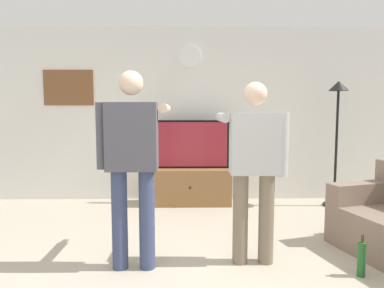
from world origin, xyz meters
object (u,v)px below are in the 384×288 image
object	(u,v)px
framed_picture	(69,88)
floor_lamp	(337,117)
person_standing_nearer_couch	(254,162)
wall_clock	(190,56)
tv_stand	(190,186)
television	(190,144)
beverage_bottle	(362,259)
person_standing_nearer_lamp	(133,157)

from	to	relation	value
framed_picture	floor_lamp	xyz separation A→B (m)	(4.03, -0.44, -0.45)
person_standing_nearer_couch	wall_clock	bearing A→B (deg)	103.62
tv_stand	floor_lamp	world-z (taller)	floor_lamp
television	person_standing_nearer_couch	distance (m)	2.16
framed_picture	person_standing_nearer_couch	xyz separation A→B (m)	(2.44, -2.33, -0.82)
person_standing_nearer_couch	beverage_bottle	world-z (taller)	person_standing_nearer_couch
wall_clock	beverage_bottle	bearing A→B (deg)	-61.30
wall_clock	floor_lamp	bearing A→B (deg)	-11.54
person_standing_nearer_lamp	beverage_bottle	xyz separation A→B (m)	(1.97, -0.20, -0.85)
framed_picture	person_standing_nearer_couch	distance (m)	3.48
television	person_standing_nearer_lamp	bearing A→B (deg)	-103.55
tv_stand	person_standing_nearer_lamp	bearing A→B (deg)	-103.84
person_standing_nearer_couch	beverage_bottle	bearing A→B (deg)	-18.93
tv_stand	television	world-z (taller)	television
television	floor_lamp	bearing A→B (deg)	-5.18
wall_clock	floor_lamp	world-z (taller)	wall_clock
television	floor_lamp	world-z (taller)	floor_lamp
floor_lamp	person_standing_nearer_lamp	world-z (taller)	floor_lamp
framed_picture	person_standing_nearer_lamp	size ratio (longest dim) A/B	0.44
wall_clock	person_standing_nearer_lamp	distance (m)	2.78
tv_stand	wall_clock	bearing A→B (deg)	90.00
tv_stand	framed_picture	world-z (taller)	framed_picture
television	beverage_bottle	bearing A→B (deg)	-58.89
framed_picture	beverage_bottle	distance (m)	4.54
television	wall_clock	xyz separation A→B (m)	(0.00, 0.24, 1.34)
beverage_bottle	framed_picture	bearing A→B (deg)	141.57
wall_clock	beverage_bottle	size ratio (longest dim) A/B	0.92
wall_clock	person_standing_nearer_couch	size ratio (longest dim) A/B	0.20
tv_stand	beverage_bottle	world-z (taller)	tv_stand
tv_stand	floor_lamp	distance (m)	2.39
television	person_standing_nearer_lamp	size ratio (longest dim) A/B	0.67
television	floor_lamp	xyz separation A→B (m)	(2.14, -0.19, 0.41)
framed_picture	floor_lamp	distance (m)	4.07
person_standing_nearer_couch	person_standing_nearer_lamp	bearing A→B (deg)	-174.90
person_standing_nearer_lamp	person_standing_nearer_couch	xyz separation A→B (m)	(1.09, 0.10, -0.05)
floor_lamp	wall_clock	bearing A→B (deg)	168.46
television	person_standing_nearer_lamp	world-z (taller)	person_standing_nearer_lamp
person_standing_nearer_couch	floor_lamp	bearing A→B (deg)	50.11
television	beverage_bottle	world-z (taller)	television
person_standing_nearer_couch	tv_stand	bearing A→B (deg)	105.46
framed_picture	television	bearing A→B (deg)	-7.53
television	beverage_bottle	distance (m)	2.89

